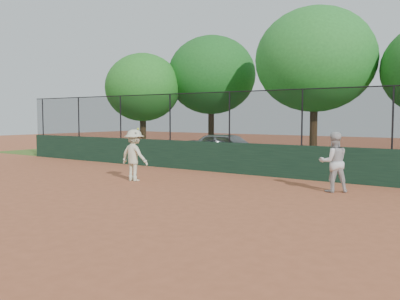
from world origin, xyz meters
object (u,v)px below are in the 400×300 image
Objects in this scene: player_second at (334,162)px; tree_1 at (211,75)px; tree_0 at (143,88)px; parked_car at (228,148)px; player_main at (134,155)px; tree_2 at (315,60)px.

tree_1 is (-10.36, 8.86, 3.74)m from player_second.
tree_0 is at bearing -137.78° from tree_1.
tree_0 is (-6.51, 1.09, 3.14)m from parked_car.
player_main is 0.32× the size of tree_0.
tree_1 reaches higher than player_main.
player_main reaches higher than parked_car.
player_main is 11.97m from tree_1.
parked_car is 0.74× the size of tree_0.
player_second is 14.98m from tree_0.
tree_0 reaches higher than player_second.
player_main is at bearing -69.32° from tree_1.
parked_car is at bearing -140.04° from tree_2.
player_main is 10.68m from tree_2.
player_second is 0.26× the size of tree_1.
tree_2 is at bearing -102.19° from player_second.
tree_2 is (9.67, 1.56, 1.04)m from tree_0.
player_second reaches higher than parked_car.
player_main is (0.46, -6.87, 0.16)m from parked_car.
tree_1 is at bearing 35.83° from parked_car.
tree_0 is 0.79× the size of tree_2.
tree_2 reaches higher than player_second.
tree_0 is 0.84× the size of tree_1.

